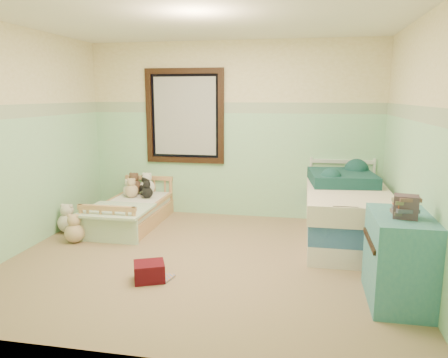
% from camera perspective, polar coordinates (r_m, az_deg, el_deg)
% --- Properties ---
extents(floor, '(4.20, 3.60, 0.02)m').
position_cam_1_polar(floor, '(4.73, -2.65, -10.74)').
color(floor, brown).
rests_on(floor, ground).
extents(ceiling, '(4.20, 3.60, 0.02)m').
position_cam_1_polar(ceiling, '(4.46, -2.95, 20.93)').
color(ceiling, white).
rests_on(ceiling, wall_back).
extents(wall_back, '(4.20, 0.04, 2.50)m').
position_cam_1_polar(wall_back, '(6.17, 1.15, 6.47)').
color(wall_back, '#D0C186').
rests_on(wall_back, floor).
extents(wall_front, '(4.20, 0.04, 2.50)m').
position_cam_1_polar(wall_front, '(2.72, -11.72, 0.33)').
color(wall_front, '#D0C186').
rests_on(wall_front, floor).
extents(wall_left, '(0.04, 3.60, 2.50)m').
position_cam_1_polar(wall_left, '(5.32, -25.45, 4.65)').
color(wall_left, '#D0C186').
rests_on(wall_left, floor).
extents(wall_right, '(0.04, 3.60, 2.50)m').
position_cam_1_polar(wall_right, '(4.43, 24.73, 3.62)').
color(wall_right, '#D0C186').
rests_on(wall_right, floor).
extents(wainscot_mint, '(4.20, 0.01, 1.50)m').
position_cam_1_polar(wainscot_mint, '(6.22, 1.11, 1.86)').
color(wainscot_mint, '#96CC9D').
rests_on(wainscot_mint, floor).
extents(border_strip, '(4.20, 0.01, 0.15)m').
position_cam_1_polar(border_strip, '(6.14, 1.14, 9.48)').
color(border_strip, '#4D7A57').
rests_on(border_strip, wall_back).
extents(window_frame, '(1.16, 0.06, 1.36)m').
position_cam_1_polar(window_frame, '(6.28, -5.28, 8.33)').
color(window_frame, black).
rests_on(window_frame, wall_back).
extents(window_blinds, '(0.92, 0.01, 1.12)m').
position_cam_1_polar(window_blinds, '(6.29, -5.25, 8.33)').
color(window_blinds, beige).
rests_on(window_blinds, window_frame).
extents(toddler_bed_frame, '(0.74, 1.49, 0.19)m').
position_cam_1_polar(toddler_bed_frame, '(6.03, -12.24, -5.07)').
color(toddler_bed_frame, tan).
rests_on(toddler_bed_frame, floor).
extents(toddler_mattress, '(0.68, 1.42, 0.12)m').
position_cam_1_polar(toddler_mattress, '(5.99, -12.30, -3.64)').
color(toddler_mattress, white).
rests_on(toddler_mattress, toddler_bed_frame).
extents(patchwork_quilt, '(0.81, 0.74, 0.03)m').
position_cam_1_polar(patchwork_quilt, '(5.56, -14.19, -4.06)').
color(patchwork_quilt, '#91C2DF').
rests_on(patchwork_quilt, toddler_mattress).
extents(plush_bed_brown, '(0.22, 0.22, 0.22)m').
position_cam_1_polar(plush_bed_brown, '(6.45, -11.87, -1.02)').
color(plush_bed_brown, brown).
rests_on(plush_bed_brown, toddler_mattress).
extents(plush_bed_white, '(0.22, 0.22, 0.22)m').
position_cam_1_polar(plush_bed_white, '(6.38, -10.21, -1.08)').
color(plush_bed_white, white).
rests_on(plush_bed_white, toddler_mattress).
extents(plush_bed_tan, '(0.19, 0.19, 0.19)m').
position_cam_1_polar(plush_bed_tan, '(6.24, -12.21, -1.57)').
color(plush_bed_tan, '#D2AE87').
rests_on(plush_bed_tan, toddler_mattress).
extents(plush_bed_dark, '(0.16, 0.16, 0.16)m').
position_cam_1_polar(plush_bed_dark, '(6.16, -10.23, -1.79)').
color(plush_bed_dark, black).
rests_on(plush_bed_dark, toddler_mattress).
extents(plush_floor_cream, '(0.26, 0.26, 0.26)m').
position_cam_1_polar(plush_floor_cream, '(5.91, -20.10, -5.50)').
color(plush_floor_cream, beige).
rests_on(plush_floor_cream, floor).
extents(plush_floor_tan, '(0.24, 0.24, 0.24)m').
position_cam_1_polar(plush_floor_tan, '(5.49, -19.29, -6.79)').
color(plush_floor_tan, '#D2AE87').
rests_on(plush_floor_tan, floor).
extents(twin_bed_frame, '(0.91, 1.82, 0.22)m').
position_cam_1_polar(twin_bed_frame, '(5.43, 15.86, -6.88)').
color(twin_bed_frame, white).
rests_on(twin_bed_frame, floor).
extents(twin_boxspring, '(0.91, 1.82, 0.22)m').
position_cam_1_polar(twin_boxspring, '(5.37, 15.99, -4.65)').
color(twin_boxspring, navy).
rests_on(twin_boxspring, twin_bed_frame).
extents(twin_mattress, '(0.94, 1.85, 0.22)m').
position_cam_1_polar(twin_mattress, '(5.32, 16.11, -2.36)').
color(twin_mattress, white).
rests_on(twin_mattress, twin_boxspring).
extents(teal_blanket, '(0.86, 0.90, 0.14)m').
position_cam_1_polar(teal_blanket, '(5.57, 15.43, 0.16)').
color(teal_blanket, '#123C38').
rests_on(teal_blanket, twin_mattress).
extents(dresser, '(0.48, 0.77, 0.77)m').
position_cam_1_polar(dresser, '(3.97, 22.30, -9.85)').
color(dresser, teal).
rests_on(dresser, floor).
extents(book_stack, '(0.21, 0.18, 0.19)m').
position_cam_1_polar(book_stack, '(3.75, 23.08, -3.42)').
color(book_stack, brown).
rests_on(book_stack, dresser).
extents(red_pillow, '(0.36, 0.34, 0.18)m').
position_cam_1_polar(red_pillow, '(4.25, -9.93, -12.06)').
color(red_pillow, maroon).
rests_on(red_pillow, floor).
extents(floor_book, '(0.28, 0.23, 0.02)m').
position_cam_1_polar(floor_book, '(4.31, -8.51, -12.81)').
color(floor_book, orange).
rests_on(floor_book, floor).
extents(extra_plush_0, '(0.17, 0.17, 0.17)m').
position_cam_1_polar(extra_plush_0, '(6.33, -12.56, -1.50)').
color(extra_plush_0, beige).
rests_on(extra_plush_0, toddler_mattress).
extents(extra_plush_1, '(0.17, 0.17, 0.17)m').
position_cam_1_polar(extra_plush_1, '(6.47, -12.14, -1.22)').
color(extra_plush_1, brown).
rests_on(extra_plush_1, toddler_mattress).
extents(extra_plush_2, '(0.20, 0.20, 0.20)m').
position_cam_1_polar(extra_plush_2, '(6.37, -10.32, -1.19)').
color(extra_plush_2, black).
rests_on(extra_plush_2, toddler_mattress).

